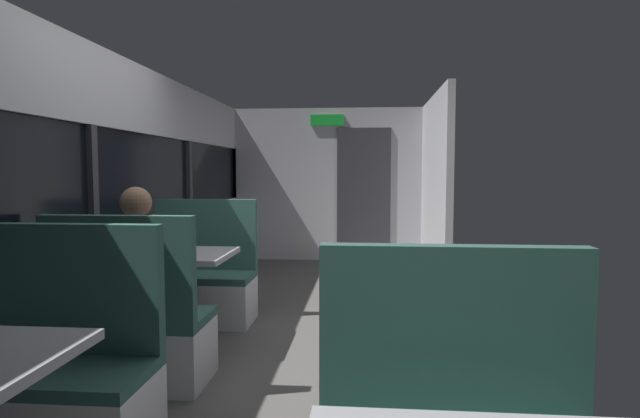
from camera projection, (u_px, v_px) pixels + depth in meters
ground_plane at (285, 359)px, 3.80m from camera, size 3.30×9.20×0.02m
carriage_window_panel_left at (90, 205)px, 3.85m from camera, size 0.09×8.48×2.30m
carriage_end_bulkhead at (331, 186)px, 7.88m from camera, size 2.90×0.11×2.30m
carriage_aisle_panel_right at (435, 188)px, 6.57m from camera, size 0.08×2.40×2.30m
bench_near_window_facing_entry at (53, 389)px, 2.48m from camera, size 0.95×0.50×1.10m
dining_table_mid_window at (172, 265)px, 3.98m from camera, size 0.90×0.70×0.74m
bench_mid_window_facing_end at (132, 334)px, 3.31m from camera, size 0.95×0.50×1.10m
bench_mid_window_facing_entry at (201, 286)px, 4.70m from camera, size 0.95×0.50×1.10m
seated_passenger at (136, 299)px, 3.36m from camera, size 0.47×0.55×1.26m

